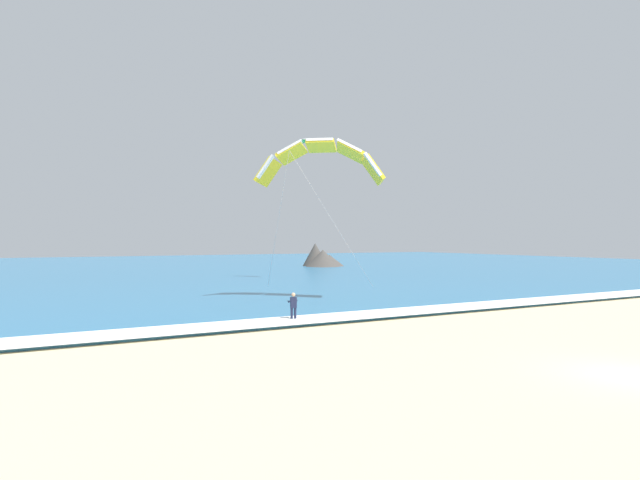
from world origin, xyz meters
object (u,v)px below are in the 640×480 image
Objects in this scene: kite_primary at (320,158)px; kite_distant at (307,144)px; surfboard at (293,322)px; kitesurfer at (293,306)px.

kite_distant is at bearing 65.94° from kite_primary.
kite_distant is (13.92, 25.66, 15.15)m from surfboard.
kite_distant reaches higher than surfboard.
kitesurfer is 32.46m from kite_distant.
kite_distant reaches higher than kite_primary.
surfboard is 14.46m from kite_primary.
surfboard is 0.91m from kitesurfer.
kite_primary is 20.09m from kite_distant.
kite_primary is (5.94, 7.78, 10.65)m from surfboard.
kite_primary is (5.93, 7.76, 9.73)m from kitesurfer.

